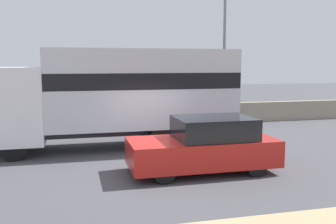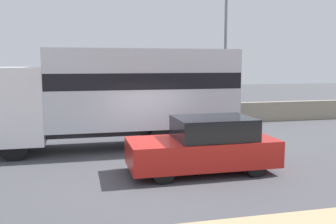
% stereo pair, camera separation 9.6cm
% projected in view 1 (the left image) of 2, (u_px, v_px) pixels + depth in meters
% --- Properties ---
extents(ground_plane, '(80.00, 80.00, 0.00)m').
position_uv_depth(ground_plane, '(164.00, 169.00, 10.85)').
color(ground_plane, '#47474C').
extents(stone_wall_backdrop, '(60.00, 0.35, 1.02)m').
position_uv_depth(stone_wall_backdrop, '(128.00, 116.00, 18.06)').
color(stone_wall_backdrop, gray).
rests_on(stone_wall_backdrop, ground_plane).
extents(street_lamp, '(0.56, 0.28, 7.04)m').
position_uv_depth(street_lamp, '(224.00, 41.00, 17.58)').
color(street_lamp, slate).
rests_on(street_lamp, ground_plane).
extents(box_truck, '(8.56, 2.44, 3.54)m').
position_uv_depth(box_truck, '(121.00, 92.00, 13.36)').
color(box_truck, silver).
rests_on(box_truck, ground_plane).
extents(car_hatchback, '(4.13, 1.76, 1.55)m').
position_uv_depth(car_hatchback, '(205.00, 146.00, 10.51)').
color(car_hatchback, '#B21E19').
rests_on(car_hatchback, ground_plane).
extents(pedestrian, '(0.39, 0.39, 1.78)m').
position_uv_depth(pedestrian, '(235.00, 108.00, 18.08)').
color(pedestrian, '#473828').
rests_on(pedestrian, ground_plane).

